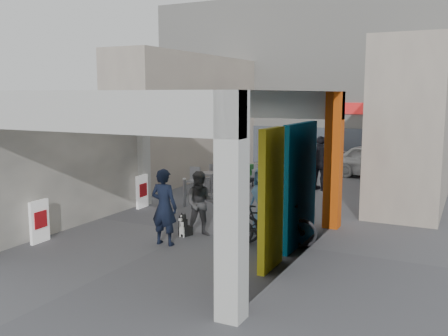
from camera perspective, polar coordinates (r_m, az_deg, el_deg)
The scene contains 21 objects.
ground at distance 12.68m, azimuth -3.54°, elevation -7.28°, with size 90.00×90.00×0.00m, color #525257.
arcade_canopy at distance 11.29m, azimuth -3.36°, elevation 2.66°, with size 6.40×6.45×6.40m.
far_building at distance 25.30m, azimuth 12.72°, elevation 9.52°, with size 18.00×4.08×8.00m.
plaza_bldg_left at distance 20.98m, azimuth -3.96°, elevation 5.89°, with size 2.00×9.00×5.00m, color #BFB19E.
plaza_bldg_right at distance 18.14m, azimuth 21.44°, elevation 4.92°, with size 2.00×9.00×5.00m, color #BFB19E.
bollard_left at distance 15.38m, azimuth -4.54°, elevation -2.83°, with size 0.09×0.09×0.87m, color gray.
bollard_center at distance 14.78m, azimuth 1.29°, elevation -3.30°, with size 0.09×0.09×0.85m, color gray.
bollard_right at distance 14.00m, azimuth 6.55°, elevation -3.92°, with size 0.09×0.09×0.90m, color gray.
advert_board_near at distance 12.43m, azimuth -20.34°, elevation -5.73°, with size 0.12×0.55×1.00m.
advert_board_far at distance 15.37m, azimuth -9.34°, elevation -2.64°, with size 0.12×0.55×1.00m.
cafe_set at distance 17.41m, azimuth -1.33°, elevation -1.81°, with size 1.56×1.26×0.94m.
produce_stand at distance 18.71m, azimuth 1.50°, elevation -1.09°, with size 1.26×0.69×0.83m.
crate_stack at distance 20.19m, azimuth 9.23°, elevation -0.64°, with size 0.51×0.43×0.56m.
border_collie at distance 12.27m, azimuth -4.58°, elevation -6.71°, with size 0.22×0.43×0.59m.
man_with_dog at distance 11.49m, azimuth -6.86°, elevation -4.44°, with size 0.65×0.42×1.77m, color black.
man_back_turned at distance 12.15m, azimuth -2.69°, elevation -4.11°, with size 0.77×0.60×1.59m, color #3B3B3D.
man_elderly at distance 12.43m, azimuth 4.49°, elevation -3.65°, with size 0.82×0.53×1.67m, color #537CA1.
man_crates at distance 18.17m, azimuth 10.97°, elevation 0.53°, with size 1.14×0.48×1.95m, color black.
bicycle_front at distance 11.51m, azimuth 5.81°, elevation -6.32°, with size 0.68×1.95×1.02m, color black.
bicycle_rear at distance 11.50m, azimuth 4.29°, elevation -6.54°, with size 0.44×1.56×0.94m, color black.
white_van at distance 21.35m, azimuth 17.27°, elevation 0.68°, with size 1.62×4.02×1.37m, color silver.
Camera 1 is at (6.15, -10.54, 3.44)m, focal length 40.00 mm.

